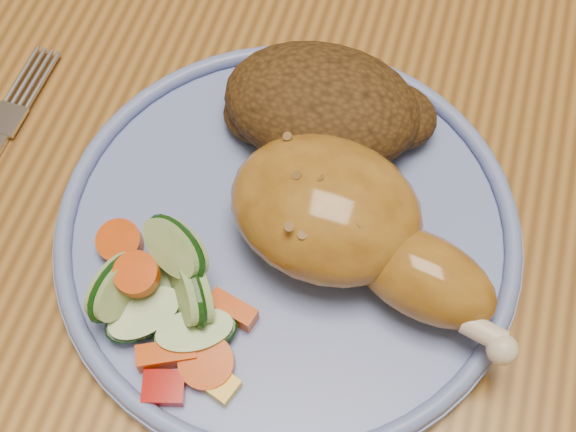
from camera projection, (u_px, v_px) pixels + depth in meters
The scene contains 7 objects.
ground at pixel (337, 392), 1.18m from camera, with size 4.00×4.00×0.00m, color brown.
dining_table at pixel (385, 136), 0.60m from camera, with size 0.90×1.40×0.75m.
plate at pixel (288, 234), 0.46m from camera, with size 0.26×0.26×0.01m, color #6478BF.
plate_rim at pixel (288, 225), 0.45m from camera, with size 0.26×0.26×0.01m, color #6478BF.
chicken_leg at pixel (349, 225), 0.43m from camera, with size 0.17×0.11×0.06m.
rice_pilaf at pixel (326, 107), 0.47m from camera, with size 0.13×0.09×0.05m.
vegetable_pile at pixel (165, 297), 0.42m from camera, with size 0.10×0.10×0.05m.
Camera 1 is at (0.02, -0.35, 1.16)m, focal length 50.00 mm.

